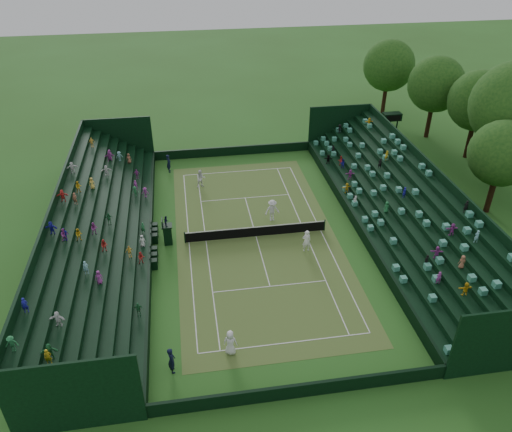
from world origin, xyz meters
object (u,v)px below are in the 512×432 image
object	(u,v)px
player_near_west	(230,343)
player_near_east	(306,241)
umpire_chair	(167,232)
player_far_east	(272,210)
tennis_net	(256,231)
player_far_west	(201,179)

from	to	relation	value
player_near_west	player_near_east	bearing A→B (deg)	-110.85
umpire_chair	player_far_east	size ratio (longest dim) A/B	1.31
tennis_net	player_far_east	size ratio (longest dim) A/B	5.89
umpire_chair	tennis_net	bearing A→B (deg)	-1.15
tennis_net	player_near_east	distance (m)	4.42
player_far_east	player_near_west	bearing A→B (deg)	-117.63
player_near_west	player_far_east	size ratio (longest dim) A/B	0.88
umpire_chair	player_far_west	bearing A→B (deg)	70.34
player_far_west	player_near_east	bearing A→B (deg)	-66.98
tennis_net	player_far_west	xyz separation A→B (m)	(-3.88, 9.23, 0.36)
tennis_net	player_far_east	bearing A→B (deg)	52.08
umpire_chair	player_far_east	xyz separation A→B (m)	(8.89, 2.13, -0.12)
player_far_east	player_near_east	bearing A→B (deg)	-77.04
player_near_east	player_far_east	bearing A→B (deg)	-72.99
umpire_chair	player_far_east	world-z (taller)	umpire_chair
player_near_east	player_near_west	bearing A→B (deg)	50.00
player_near_east	player_far_east	xyz separation A→B (m)	(-1.81, 4.84, 0.04)
tennis_net	umpire_chair	distance (m)	7.15
tennis_net	umpire_chair	bearing A→B (deg)	178.85
tennis_net	umpire_chair	xyz separation A→B (m)	(-7.13, 0.14, 0.58)
tennis_net	player_near_east	size ratio (longest dim) A/B	6.11
umpire_chair	player_near_east	xyz separation A→B (m)	(10.70, -2.71, -0.15)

